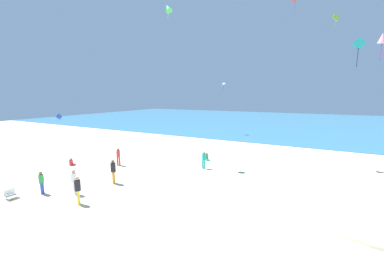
# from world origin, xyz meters

# --- Properties ---
(ground_plane) EXTENTS (120.00, 120.00, 0.00)m
(ground_plane) POSITION_xyz_m (0.00, 10.00, 0.00)
(ground_plane) COLOR beige
(ocean_water) EXTENTS (120.00, 60.00, 0.05)m
(ocean_water) POSITION_xyz_m (0.00, 52.66, 0.03)
(ocean_water) COLOR teal
(ocean_water) RESTS_ON ground_plane
(beach_chair_far_right) EXTENTS (0.70, 0.62, 0.62)m
(beach_chair_far_right) POSITION_xyz_m (-7.77, -1.12, 0.27)
(beach_chair_far_right) COLOR white
(beach_chair_far_right) RESTS_ON ground_plane
(person_0) EXTENTS (0.41, 0.41, 1.48)m
(person_0) POSITION_xyz_m (-6.78, 0.17, 0.85)
(person_0) COLOR blue
(person_0) RESTS_ON ground_plane
(person_1) EXTENTS (0.31, 0.31, 1.54)m
(person_1) POSITION_xyz_m (0.10, 9.73, 0.89)
(person_1) COLOR #19ADB2
(person_1) RESTS_ON ground_plane
(person_2) EXTENTS (0.59, 0.40, 0.68)m
(person_2) POSITION_xyz_m (-10.82, 5.01, 0.25)
(person_2) COLOR red
(person_2) RESTS_ON ground_plane
(person_3) EXTENTS (0.41, 0.41, 1.62)m
(person_3) POSITION_xyz_m (-4.86, 1.08, 0.94)
(person_3) COLOR white
(person_3) RESTS_ON ground_plane
(person_4) EXTENTS (0.44, 0.44, 1.57)m
(person_4) POSITION_xyz_m (-7.05, 6.99, 0.91)
(person_4) COLOR red
(person_4) RESTS_ON ground_plane
(person_5) EXTENTS (0.46, 0.46, 1.67)m
(person_5) POSITION_xyz_m (-3.44, 0.31, 0.96)
(person_5) COLOR yellow
(person_5) RESTS_ON ground_plane
(person_6) EXTENTS (0.59, 0.64, 0.72)m
(person_6) POSITION_xyz_m (-0.79, 12.31, 0.27)
(person_6) COLOR green
(person_6) RESTS_ON ground_plane
(person_7) EXTENTS (0.48, 0.48, 1.73)m
(person_7) POSITION_xyz_m (-4.12, 3.61, 1.00)
(person_7) COLOR orange
(person_7) RESTS_ON ground_plane
(kite_lime) EXTENTS (0.84, 0.75, 1.68)m
(kite_lime) POSITION_xyz_m (9.56, 28.25, 15.88)
(kite_lime) COLOR #99DB33
(kite_white) EXTENTS (0.68, 0.81, 1.23)m
(kite_white) POSITION_xyz_m (-5.26, 28.44, 8.14)
(kite_white) COLOR white
(kite_blue) EXTENTS (0.20, 0.57, 1.10)m
(kite_blue) POSITION_xyz_m (-12.94, 5.59, 4.22)
(kite_blue) COLOR blue
(kite_pink) EXTENTS (0.41, 0.44, 1.36)m
(kite_pink) POSITION_xyz_m (10.89, 7.47, 9.02)
(kite_pink) COLOR pink
(kite_green) EXTENTS (1.03, 0.89, 1.33)m
(kite_green) POSITION_xyz_m (-3.81, 10.47, 13.71)
(kite_green) COLOR green
(kite_teal) EXTENTS (0.76, 0.13, 1.79)m
(kite_teal) POSITION_xyz_m (10.29, 10.54, 9.32)
(kite_teal) COLOR #1EADAD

